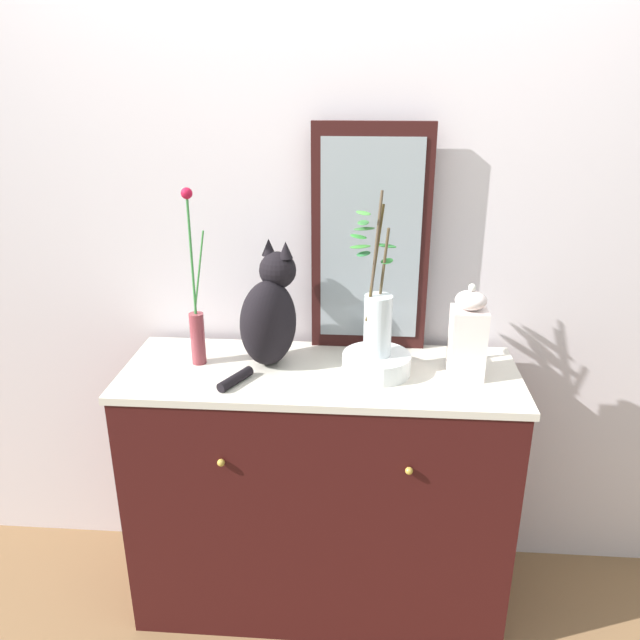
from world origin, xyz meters
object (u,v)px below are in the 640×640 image
(sideboard, at_px, (320,489))
(vase_slim_green, at_px, (197,321))
(vase_glass_clear, at_px, (377,317))
(cat_sitting, at_px, (269,315))
(jar_lidded_porcelain, at_px, (467,335))
(mirror_leaning, at_px, (370,241))
(bowl_porcelain, at_px, (376,363))

(sideboard, bearing_deg, vase_slim_green, 175.59)
(vase_glass_clear, bearing_deg, sideboard, -178.93)
(cat_sitting, bearing_deg, jar_lidded_porcelain, -4.51)
(sideboard, distance_m, vase_slim_green, 0.75)
(mirror_leaning, relative_size, vase_glass_clear, 1.48)
(vase_slim_green, height_order, vase_glass_clear, vase_slim_green)
(vase_slim_green, height_order, jar_lidded_porcelain, vase_slim_green)
(cat_sitting, height_order, jar_lidded_porcelain, cat_sitting)
(sideboard, relative_size, vase_glass_clear, 2.50)
(bowl_porcelain, bearing_deg, mirror_leaning, 97.86)
(mirror_leaning, relative_size, cat_sitting, 1.88)
(sideboard, distance_m, jar_lidded_porcelain, 0.77)
(vase_slim_green, bearing_deg, sideboard, -4.41)
(cat_sitting, bearing_deg, mirror_leaning, 26.21)
(cat_sitting, bearing_deg, bowl_porcelain, -8.77)
(jar_lidded_porcelain, bearing_deg, mirror_leaning, 146.15)
(mirror_leaning, height_order, bowl_porcelain, mirror_leaning)
(vase_glass_clear, bearing_deg, mirror_leaning, 97.21)
(sideboard, relative_size, cat_sitting, 3.17)
(mirror_leaning, xyz_separation_m, jar_lidded_porcelain, (0.32, -0.21, -0.25))
(jar_lidded_porcelain, bearing_deg, bowl_porcelain, -179.11)
(sideboard, height_order, vase_glass_clear, vase_glass_clear)
(mirror_leaning, bearing_deg, vase_glass_clear, -82.79)
(cat_sitting, xyz_separation_m, bowl_porcelain, (0.36, -0.05, -0.14))
(vase_glass_clear, xyz_separation_m, jar_lidded_porcelain, (0.29, 0.00, -0.05))
(vase_slim_green, xyz_separation_m, bowl_porcelain, (0.60, -0.03, -0.12))
(bowl_porcelain, relative_size, jar_lidded_porcelain, 0.71)
(vase_glass_clear, bearing_deg, cat_sitting, 171.61)
(bowl_porcelain, distance_m, jar_lidded_porcelain, 0.30)
(vase_slim_green, distance_m, bowl_porcelain, 0.61)
(vase_slim_green, bearing_deg, mirror_leaning, 18.03)
(vase_glass_clear, bearing_deg, vase_slim_green, 177.27)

